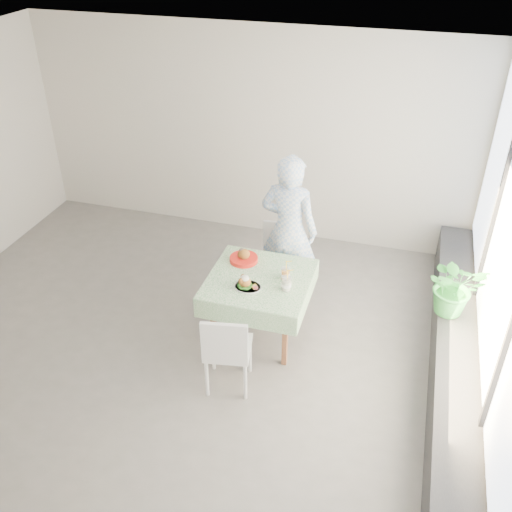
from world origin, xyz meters
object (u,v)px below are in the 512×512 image
(diner, at_px, (289,230))
(main_dish, at_px, (246,284))
(cafe_table, at_px, (259,300))
(juice_cup_orange, at_px, (285,274))
(chair_near, at_px, (228,363))
(chair_far, at_px, (277,274))
(potted_plant, at_px, (455,286))

(diner, relative_size, main_dish, 6.58)
(cafe_table, distance_m, juice_cup_orange, 0.44)
(cafe_table, distance_m, main_dish, 0.39)
(cafe_table, distance_m, chair_near, 0.84)
(chair_far, height_order, juice_cup_orange, juice_cup_orange)
(juice_cup_orange, bearing_deg, cafe_table, -167.64)
(main_dish, height_order, potted_plant, potted_plant)
(juice_cup_orange, bearing_deg, potted_plant, 8.77)
(chair_far, relative_size, diner, 0.48)
(chair_near, bearing_deg, chair_far, 87.69)
(chair_near, relative_size, potted_plant, 1.45)
(cafe_table, height_order, diner, diner)
(chair_far, bearing_deg, chair_near, -92.31)
(cafe_table, bearing_deg, diner, 81.09)
(chair_near, distance_m, potted_plant, 2.35)
(cafe_table, bearing_deg, potted_plant, 9.26)
(chair_near, bearing_deg, diner, 83.05)
(cafe_table, distance_m, potted_plant, 1.98)
(juice_cup_orange, height_order, potted_plant, potted_plant)
(diner, distance_m, juice_cup_orange, 0.74)
(cafe_table, xyz_separation_m, juice_cup_orange, (0.26, 0.06, 0.34))
(chair_far, xyz_separation_m, diner, (0.13, -0.02, 0.63))
(main_dish, bearing_deg, diner, 78.24)
(chair_far, xyz_separation_m, juice_cup_orange, (0.27, -0.74, 0.54))
(chair_near, bearing_deg, potted_plant, 29.47)
(chair_far, relative_size, main_dish, 3.19)
(cafe_table, height_order, chair_far, chair_far)
(chair_far, bearing_deg, potted_plant, -14.07)
(juice_cup_orange, bearing_deg, chair_far, 109.91)
(diner, xyz_separation_m, potted_plant, (1.80, -0.46, -0.09))
(diner, relative_size, potted_plant, 2.90)
(chair_far, height_order, diner, diner)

